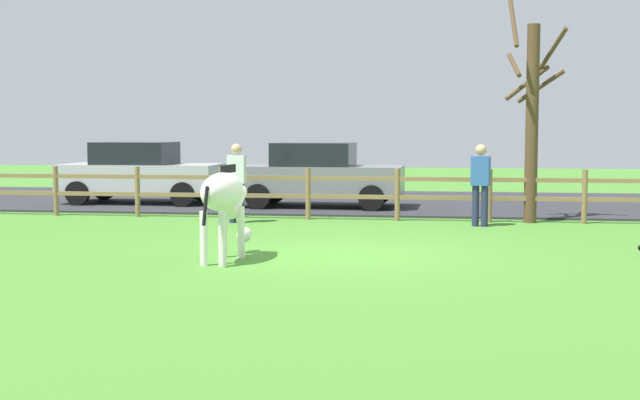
# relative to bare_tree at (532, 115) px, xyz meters

# --- Properties ---
(ground_plane) EXTENTS (60.00, 60.00, 0.00)m
(ground_plane) POSITION_rel_bare_tree_xyz_m (-3.23, -5.09, -2.23)
(ground_plane) COLOR #47842D
(parking_asphalt) EXTENTS (28.00, 7.40, 0.05)m
(parking_asphalt) POSITION_rel_bare_tree_xyz_m (-3.23, 4.21, -2.21)
(parking_asphalt) COLOR #2D2D33
(parking_asphalt) RESTS_ON ground_plane
(paddock_fence) EXTENTS (21.17, 0.11, 1.11)m
(paddock_fence) POSITION_rel_bare_tree_xyz_m (-3.70, -0.09, -1.60)
(paddock_fence) COLOR olive
(paddock_fence) RESTS_ON ground_plane
(bare_tree) EXTENTS (1.23, 1.19, 4.66)m
(bare_tree) POSITION_rel_bare_tree_xyz_m (0.00, 0.00, 0.00)
(bare_tree) COLOR #513A23
(bare_tree) RESTS_ON ground_plane
(zebra) EXTENTS (0.60, 1.94, 1.41)m
(zebra) POSITION_rel_bare_tree_xyz_m (-4.96, -5.93, -1.31)
(zebra) COLOR white
(zebra) RESTS_ON ground_plane
(parked_car_grey) EXTENTS (4.04, 1.95, 1.56)m
(parked_car_grey) POSITION_rel_bare_tree_xyz_m (-4.79, 2.36, -1.39)
(parked_car_grey) COLOR slate
(parked_car_grey) RESTS_ON parking_asphalt
(parked_car_silver) EXTENTS (4.02, 1.91, 1.56)m
(parked_car_silver) POSITION_rel_bare_tree_xyz_m (-9.48, 2.73, -1.39)
(parked_car_silver) COLOR #B7BABF
(parked_car_silver) RESTS_ON parking_asphalt
(visitor_left_of_tree) EXTENTS (0.40, 0.29, 1.64)m
(visitor_left_of_tree) POSITION_rel_bare_tree_xyz_m (-1.05, -0.88, -1.33)
(visitor_left_of_tree) COLOR #232847
(visitor_left_of_tree) RESTS_ON ground_plane
(visitor_right_of_tree) EXTENTS (0.36, 0.23, 1.64)m
(visitor_right_of_tree) POSITION_rel_bare_tree_xyz_m (-6.01, -0.96, -1.33)
(visitor_right_of_tree) COLOR #232847
(visitor_right_of_tree) RESTS_ON ground_plane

